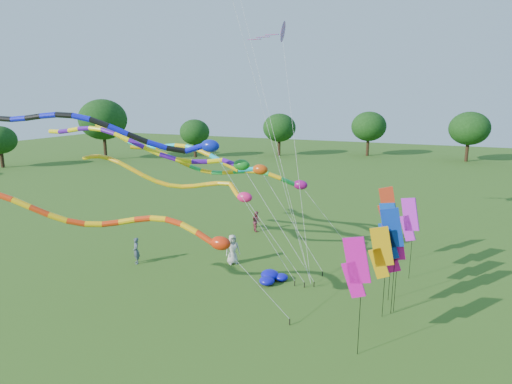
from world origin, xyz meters
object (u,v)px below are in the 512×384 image
at_px(blue_nylon_heap, 272,278).
at_px(person_c, 256,221).
at_px(person_a, 233,249).
at_px(person_b, 136,251).
at_px(tube_kite_orange, 181,181).
at_px(tube_kite_red, 134,225).

height_order(blue_nylon_heap, person_c, person_c).
bearing_deg(person_c, person_a, 150.14).
bearing_deg(person_b, tube_kite_orange, 50.58).
xyz_separation_m(tube_kite_orange, person_a, (2.32, 1.71, -4.34)).
height_order(person_a, person_b, person_a).
distance_m(tube_kite_orange, person_a, 5.21).
distance_m(tube_kite_red, person_c, 14.05).
height_order(tube_kite_red, person_c, tube_kite_red).
distance_m(tube_kite_orange, blue_nylon_heap, 7.43).
distance_m(person_a, person_c, 6.60).
bearing_deg(person_c, tube_kite_red, 138.98).
distance_m(tube_kite_red, tube_kite_orange, 5.56).
height_order(person_a, person_c, person_a).
distance_m(tube_kite_red, person_a, 7.99).
relative_size(blue_nylon_heap, person_b, 1.15).
relative_size(tube_kite_red, blue_nylon_heap, 7.15).
xyz_separation_m(blue_nylon_heap, person_b, (-8.56, -0.63, 0.56)).
bearing_deg(person_b, person_c, 105.12).
relative_size(tube_kite_orange, blue_nylon_heap, 7.46).
height_order(tube_kite_orange, person_a, tube_kite_orange).
bearing_deg(blue_nylon_heap, tube_kite_orange, -178.94).
relative_size(tube_kite_orange, person_b, 8.56).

